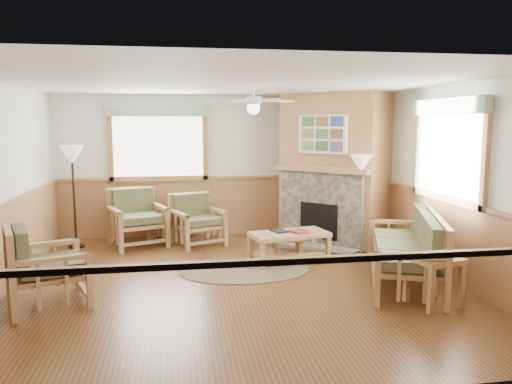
{
  "coord_description": "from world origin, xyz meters",
  "views": [
    {
      "loc": [
        -0.75,
        -6.6,
        2.19
      ],
      "look_at": [
        0.4,
        0.7,
        1.15
      ],
      "focal_mm": 35.0,
      "sensor_mm": 36.0,
      "label": 1
    }
  ],
  "objects": [
    {
      "name": "wall_right",
      "position": [
        3.0,
        0.0,
        1.35
      ],
      "size": [
        0.02,
        6.0,
        2.7
      ],
      "primitive_type": "cube",
      "color": "silver",
      "rests_on": "floor"
    },
    {
      "name": "book_dark",
      "position": [
        0.8,
        0.93,
        0.51
      ],
      "size": [
        0.28,
        0.32,
        0.02
      ],
      "primitive_type": "cube",
      "rotation": [
        0.0,
        0.0,
        0.36
      ],
      "color": "black",
      "rests_on": "coffee_table"
    },
    {
      "name": "armchair_back_right",
      "position": [
        -0.42,
        2.24,
        0.45
      ],
      "size": [
        1.05,
        1.05,
        0.9
      ],
      "primitive_type": null,
      "rotation": [
        0.0,
        0.0,
        0.39
      ],
      "color": "#A77C4E",
      "rests_on": "floor"
    },
    {
      "name": "window_back",
      "position": [
        -1.1,
        2.96,
        2.53
      ],
      "size": [
        1.9,
        0.16,
        1.5
      ],
      "primitive_type": null,
      "color": "white",
      "rests_on": "wall_back"
    },
    {
      "name": "wainscot",
      "position": [
        0.0,
        0.0,
        0.55
      ],
      "size": [
        6.0,
        6.0,
        1.1
      ],
      "primitive_type": null,
      "color": "#9C6B40",
      "rests_on": "floor"
    },
    {
      "name": "floor",
      "position": [
        0.0,
        0.0,
        -0.01
      ],
      "size": [
        6.0,
        6.0,
        0.01
      ],
      "primitive_type": "cube",
      "color": "#553217",
      "rests_on": "ground"
    },
    {
      "name": "book_red",
      "position": [
        1.1,
        0.81,
        0.51
      ],
      "size": [
        0.32,
        0.36,
        0.03
      ],
      "primitive_type": "cube",
      "rotation": [
        0.0,
        0.0,
        0.42
      ],
      "color": "maroon",
      "rests_on": "coffee_table"
    },
    {
      "name": "end_table_sofa",
      "position": [
        2.26,
        -1.22,
        0.3
      ],
      "size": [
        0.64,
        0.62,
        0.6
      ],
      "primitive_type": null,
      "rotation": [
        0.0,
        0.0,
        0.23
      ],
      "color": "#A77C4E",
      "rests_on": "floor"
    },
    {
      "name": "fireplace",
      "position": [
        2.05,
        2.05,
        1.35
      ],
      "size": [
        3.11,
        3.11,
        2.7
      ],
      "primitive_type": null,
      "rotation": [
        0.0,
        0.0,
        -0.79
      ],
      "color": "#9C6B40",
      "rests_on": "floor"
    },
    {
      "name": "footstool",
      "position": [
        0.94,
        0.96,
        0.2
      ],
      "size": [
        0.51,
        0.51,
        0.41
      ],
      "primitive_type": null,
      "rotation": [
        0.0,
        0.0,
        -0.08
      ],
      "color": "#A77C4E",
      "rests_on": "floor"
    },
    {
      "name": "floor_lamp_right",
      "position": [
        2.24,
        1.22,
        0.83
      ],
      "size": [
        0.42,
        0.42,
        1.67
      ],
      "primitive_type": null,
      "rotation": [
        0.0,
        0.0,
        0.11
      ],
      "color": "black",
      "rests_on": "floor"
    },
    {
      "name": "wall_back",
      "position": [
        0.0,
        3.0,
        1.35
      ],
      "size": [
        6.0,
        0.02,
        2.7
      ],
      "primitive_type": "cube",
      "color": "silver",
      "rests_on": "floor"
    },
    {
      "name": "wall_front",
      "position": [
        0.0,
        -3.0,
        1.35
      ],
      "size": [
        6.0,
        0.02,
        2.7
      ],
      "primitive_type": "cube",
      "color": "silver",
      "rests_on": "floor"
    },
    {
      "name": "braided_rug",
      "position": [
        0.2,
        0.51,
        0.01
      ],
      "size": [
        2.41,
        2.41,
        0.01
      ],
      "primitive_type": "cylinder",
      "rotation": [
        0.0,
        0.0,
        0.29
      ],
      "color": "brown",
      "rests_on": "floor"
    },
    {
      "name": "armchair_left",
      "position": [
        -2.32,
        -0.51,
        0.49
      ],
      "size": [
        1.13,
        1.13,
        0.99
      ],
      "primitive_type": null,
      "rotation": [
        0.0,
        0.0,
        1.93
      ],
      "color": "#A77C4E",
      "rests_on": "floor"
    },
    {
      "name": "ceiling_fan",
      "position": [
        0.3,
        0.3,
        2.66
      ],
      "size": [
        1.59,
        1.59,
        0.36
      ],
      "primitive_type": null,
      "rotation": [
        0.0,
        0.0,
        0.35
      ],
      "color": "white",
      "rests_on": "ceiling"
    },
    {
      "name": "sofa",
      "position": [
        2.28,
        -0.38,
        0.48
      ],
      "size": [
        2.27,
        1.54,
        0.97
      ],
      "primitive_type": null,
      "rotation": [
        0.0,
        0.0,
        -1.92
      ],
      "color": "#A77C4E",
      "rests_on": "floor"
    },
    {
      "name": "coffee_table",
      "position": [
        0.95,
        0.86,
        0.24
      ],
      "size": [
        1.3,
        0.84,
        0.48
      ],
      "primitive_type": null,
      "rotation": [
        0.0,
        0.0,
        0.21
      ],
      "color": "#A77C4E",
      "rests_on": "floor"
    },
    {
      "name": "end_table_chairs",
      "position": [
        -1.08,
        2.55,
        0.25
      ],
      "size": [
        0.5,
        0.48,
        0.5
      ],
      "primitive_type": null,
      "rotation": [
        0.0,
        0.0,
        -0.13
      ],
      "color": "#A77C4E",
      "rests_on": "floor"
    },
    {
      "name": "floor_lamp_left",
      "position": [
        -2.55,
        2.38,
        0.9
      ],
      "size": [
        0.48,
        0.48,
        1.8
      ],
      "primitive_type": null,
      "rotation": [
        0.0,
        0.0,
        -0.19
      ],
      "color": "black",
      "rests_on": "floor"
    },
    {
      "name": "window_right",
      "position": [
        2.96,
        -0.2,
        2.53
      ],
      "size": [
        0.16,
        1.9,
        1.5
      ],
      "primitive_type": null,
      "color": "white",
      "rests_on": "wall_right"
    },
    {
      "name": "ceiling",
      "position": [
        0.0,
        0.0,
        2.7
      ],
      "size": [
        6.0,
        6.0,
        0.01
      ],
      "primitive_type": "cube",
      "color": "white",
      "rests_on": "floor"
    },
    {
      "name": "armchair_back_left",
      "position": [
        -1.48,
        2.34,
        0.5
      ],
      "size": [
        1.15,
        1.15,
        1.0
      ],
      "primitive_type": null,
      "rotation": [
        0.0,
        0.0,
        0.35
      ],
      "color": "#A77C4E",
      "rests_on": "floor"
    }
  ]
}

